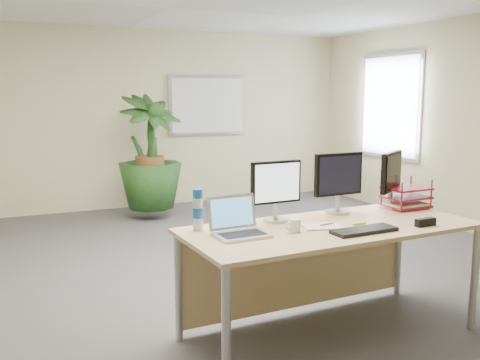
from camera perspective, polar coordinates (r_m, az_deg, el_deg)
name	(u,v)px	position (r m, az deg, el deg)	size (l,w,h in m)	color
floor	(241,292)	(4.82, 0.13, -11.89)	(8.00, 8.00, 0.00)	#48484D
back_wall	(133,119)	(8.32, -11.33, 6.35)	(7.00, 0.04, 2.70)	beige
whiteboard	(208,106)	(8.62, -3.45, 7.93)	(1.30, 0.04, 0.95)	#B4B4B9
window	(390,106)	(8.32, 15.72, 7.57)	(0.04, 1.30, 1.55)	#B4B4B9
desk	(321,245)	(3.97, 8.66, -6.91)	(2.15, 0.98, 0.81)	tan
floor_plant	(150,165)	(7.53, -9.59, 1.54)	(0.84, 0.84, 1.50)	#183B15
monitor_left	(276,187)	(3.87, 3.86, -0.74)	(0.40, 0.18, 0.44)	#ADAEB2
monitor_right	(338,179)	(4.19, 10.45, 0.11)	(0.42, 0.19, 0.47)	#ADAEB2
monitor_dark	(391,176)	(4.48, 15.83, 0.41)	(0.37, 0.26, 0.46)	#ADAEB2
laptop	(238,225)	(3.54, -0.25, -4.86)	(0.36, 0.32, 0.25)	silver
keyboard	(364,230)	(3.70, 13.10, -5.25)	(0.47, 0.16, 0.03)	black
coffee_mug	(295,225)	(3.62, 5.84, -4.84)	(0.11, 0.08, 0.09)	white
spiral_notebook	(321,226)	(3.78, 8.67, -4.91)	(0.26, 0.19, 0.01)	silver
orange_pen	(327,224)	(3.80, 9.26, -4.66)	(0.01, 0.01, 0.13)	#CB5B16
yellow_highlighter	(360,224)	(3.90, 12.63, -4.57)	(0.01, 0.01, 0.11)	yellow
water_bottle	(198,211)	(3.64, -4.52, -3.28)	(0.07, 0.07, 0.28)	silver
letter_tray	(406,199)	(4.56, 17.29, -1.93)	(0.36, 0.28, 0.16)	maroon
stapler	(425,222)	(3.98, 19.17, -4.27)	(0.16, 0.04, 0.05)	black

